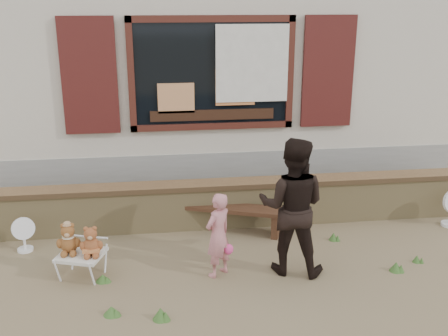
{
  "coord_description": "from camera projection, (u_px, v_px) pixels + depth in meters",
  "views": [
    {
      "loc": [
        -0.87,
        -5.9,
        3.13
      ],
      "look_at": [
        0.0,
        0.6,
        1.0
      ],
      "focal_mm": 42.0,
      "sensor_mm": 36.0,
      "label": 1
    }
  ],
  "objects": [
    {
      "name": "bench",
      "position": [
        230.0,
        213.0,
        7.3
      ],
      "size": [
        1.5,
        0.82,
        0.38
      ],
      "rotation": [
        0.0,
        0.0,
        -0.37
      ],
      "color": "#362013",
      "rests_on": "ground"
    },
    {
      "name": "adult",
      "position": [
        292.0,
        206.0,
        6.09
      ],
      "size": [
        0.97,
        0.86,
        1.65
      ],
      "primitive_type": "imported",
      "rotation": [
        0.0,
        0.0,
        2.79
      ],
      "color": "black",
      "rests_on": "ground"
    },
    {
      "name": "ground",
      "position": [
        230.0,
        257.0,
        6.64
      ],
      "size": [
        80.0,
        80.0,
        0.0
      ],
      "primitive_type": "plane",
      "color": "brown",
      "rests_on": "ground"
    },
    {
      "name": "child",
      "position": [
        218.0,
        235.0,
        6.07
      ],
      "size": [
        0.45,
        0.43,
        1.03
      ],
      "primitive_type": "imported",
      "rotation": [
        0.0,
        0.0,
        3.84
      ],
      "color": "#D27D82",
      "rests_on": "ground"
    },
    {
      "name": "grass_tufts",
      "position": [
        252.0,
        281.0,
        5.98
      ],
      "size": [
        4.46,
        1.69,
        0.13
      ],
      "color": "#3A6126",
      "rests_on": "ground"
    },
    {
      "name": "teddy_bear_left",
      "position": [
        68.0,
        238.0,
        6.05
      ],
      "size": [
        0.34,
        0.31,
        0.38
      ],
      "primitive_type": null,
      "rotation": [
        0.0,
        0.0,
        -0.32
      ],
      "color": "brown",
      "rests_on": "folding_chair"
    },
    {
      "name": "teddy_bear_right",
      "position": [
        91.0,
        240.0,
        6.0
      ],
      "size": [
        0.32,
        0.3,
        0.36
      ],
      "primitive_type": null,
      "rotation": [
        0.0,
        0.0,
        -0.32
      ],
      "color": "brown",
      "rests_on": "folding_chair"
    },
    {
      "name": "shopfront",
      "position": [
        198.0,
        59.0,
        10.26
      ],
      "size": [
        8.04,
        5.13,
        4.0
      ],
      "color": "#A49785",
      "rests_on": "ground"
    },
    {
      "name": "fan_left",
      "position": [
        24.0,
        234.0,
        6.74
      ],
      "size": [
        0.3,
        0.2,
        0.47
      ],
      "rotation": [
        0.0,
        0.0,
        0.39
      ],
      "color": "white",
      "rests_on": "ground"
    },
    {
      "name": "brick_wall",
      "position": [
        220.0,
        203.0,
        7.48
      ],
      "size": [
        7.1,
        0.36,
        0.67
      ],
      "color": "tan",
      "rests_on": "ground"
    },
    {
      "name": "folding_chair",
      "position": [
        81.0,
        256.0,
        6.09
      ],
      "size": [
        0.61,
        0.58,
        0.31
      ],
      "rotation": [
        0.0,
        0.0,
        -0.32
      ],
      "color": "beige",
      "rests_on": "ground"
    }
  ]
}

